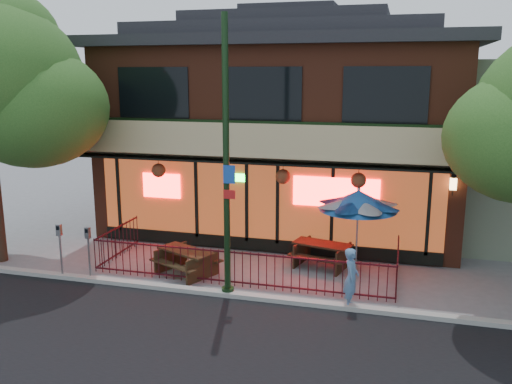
% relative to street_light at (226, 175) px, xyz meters
% --- Properties ---
extents(ground, '(80.00, 80.00, 0.00)m').
position_rel_street_light_xyz_m(ground, '(-0.00, 0.40, -3.15)').
color(ground, gray).
rests_on(ground, ground).
extents(curb, '(80.00, 0.25, 0.12)m').
position_rel_street_light_xyz_m(curb, '(-0.00, -0.10, -3.09)').
color(curb, '#999993').
rests_on(curb, ground).
extents(restaurant_building, '(12.96, 9.49, 8.05)m').
position_rel_street_light_xyz_m(restaurant_building, '(-0.00, 7.51, 0.98)').
color(restaurant_building, maroon).
rests_on(restaurant_building, ground).
extents(patio_fence, '(8.44, 2.62, 1.00)m').
position_rel_street_light_xyz_m(patio_fence, '(-0.00, 0.91, -2.52)').
color(patio_fence, '#3D0D14').
rests_on(patio_fence, ground).
extents(street_light, '(0.43, 0.32, 7.00)m').
position_rel_street_light_xyz_m(street_light, '(0.00, 0.00, 0.00)').
color(street_light, black).
rests_on(street_light, ground).
extents(picnic_table_left, '(2.08, 1.89, 0.72)m').
position_rel_street_light_xyz_m(picnic_table_left, '(-1.59, 1.10, -2.67)').
color(picnic_table_left, '#382614').
rests_on(picnic_table_left, ground).
extents(picnic_table_right, '(1.95, 1.66, 0.72)m').
position_rel_street_light_xyz_m(picnic_table_right, '(2.05, 2.73, -2.67)').
color(picnic_table_right, '#341F12').
rests_on(picnic_table_right, ground).
extents(patio_umbrella, '(2.18, 2.18, 2.49)m').
position_rel_street_light_xyz_m(patio_umbrella, '(3.04, 2.52, -1.02)').
color(patio_umbrella, gray).
rests_on(patio_umbrella, ground).
extents(pedestrian, '(0.37, 0.56, 1.51)m').
position_rel_street_light_xyz_m(pedestrian, '(3.13, 0.06, -2.40)').
color(pedestrian, '#557DAB').
rests_on(pedestrian, ground).
extents(parking_meter_near, '(0.14, 0.12, 1.51)m').
position_rel_street_light_xyz_m(parking_meter_near, '(-4.00, 0.00, -2.13)').
color(parking_meter_near, gray).
rests_on(parking_meter_near, ground).
extents(parking_meter_far, '(0.14, 0.13, 1.56)m').
position_rel_street_light_xyz_m(parking_meter_far, '(-4.84, -0.08, -2.10)').
color(parking_meter_far, gray).
rests_on(parking_meter_far, ground).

